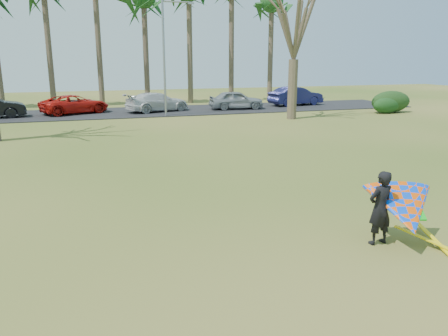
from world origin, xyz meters
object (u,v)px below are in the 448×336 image
object	(u,v)px
car_2	(75,104)
streetlight	(166,52)
bare_tree_right	(295,19)
kite_flyer	(402,209)
car_4	(236,100)
car_5	(296,96)
car_3	(157,102)

from	to	relation	value
car_2	streetlight	bearing A→B (deg)	-141.27
bare_tree_right	kite_flyer	bearing A→B (deg)	-109.77
car_2	car_4	size ratio (longest dim) A/B	1.14
car_2	kite_flyer	xyz separation A→B (m)	(7.10, -26.94, 0.10)
car_2	car_5	size ratio (longest dim) A/B	1.02
car_5	car_3	bearing A→B (deg)	83.60
streetlight	car_4	size ratio (longest dim) A/B	1.84
car_4	streetlight	bearing A→B (deg)	115.52
bare_tree_right	kite_flyer	world-z (taller)	bare_tree_right
streetlight	car_4	distance (m)	7.42
kite_flyer	streetlight	bearing A→B (deg)	91.79
streetlight	car_5	distance (m)	12.96
car_4	kite_flyer	bearing A→B (deg)	172.94
car_3	kite_flyer	size ratio (longest dim) A/B	2.08
car_5	car_4	bearing A→B (deg)	91.07
car_3	car_4	size ratio (longest dim) A/B	1.15
car_5	car_2	bearing A→B (deg)	80.72
streetlight	car_5	xyz separation A→B (m)	(11.94, 3.52, -3.60)
car_2	car_5	xyz separation A→B (m)	(18.31, 0.32, 0.11)
car_3	car_5	size ratio (longest dim) A/B	1.02
car_2	car_4	distance (m)	12.41
streetlight	car_2	size ratio (longest dim) A/B	1.62
bare_tree_right	car_4	bearing A→B (deg)	106.08
car_4	car_5	size ratio (longest dim) A/B	0.89
car_2	car_5	distance (m)	18.31
car_2	car_5	bearing A→B (deg)	-113.59
car_5	kite_flyer	distance (m)	29.48
bare_tree_right	streetlight	bearing A→B (deg)	152.97
kite_flyer	car_4	bearing A→B (deg)	78.57
car_3	car_4	bearing A→B (deg)	-111.92
streetlight	car_3	world-z (taller)	streetlight
kite_flyer	bare_tree_right	bearing A→B (deg)	70.23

